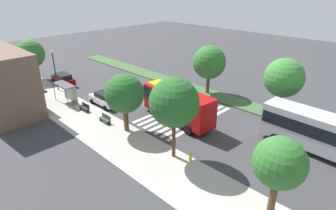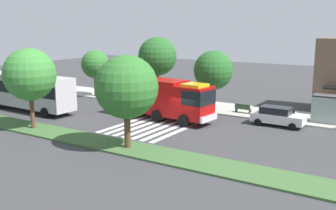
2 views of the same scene
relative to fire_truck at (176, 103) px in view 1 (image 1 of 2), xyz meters
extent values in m
plane|color=#38383A|center=(2.47, -1.54, -2.11)|extent=(120.00, 120.00, 0.00)
cube|color=#ADA89E|center=(2.47, 7.24, -2.04)|extent=(60.00, 5.49, 0.14)
cube|color=#3D6033|center=(2.47, -9.08, -2.04)|extent=(60.00, 3.00, 0.14)
cube|color=silver|center=(-2.48, -1.54, -2.11)|extent=(0.45, 10.86, 0.01)
cube|color=silver|center=(-1.58, -1.54, -2.11)|extent=(0.45, 10.86, 0.01)
cube|color=silver|center=(-0.68, -1.54, -2.11)|extent=(0.45, 10.86, 0.01)
cube|color=silver|center=(0.22, -1.54, -2.11)|extent=(0.45, 10.86, 0.01)
cube|color=silver|center=(1.12, -1.54, -2.11)|extent=(0.45, 10.86, 0.01)
cube|color=silver|center=(2.02, -1.54, -2.11)|extent=(0.45, 10.86, 0.01)
cube|color=silver|center=(2.92, -1.54, -2.11)|extent=(0.45, 10.86, 0.01)
cube|color=#A50C0C|center=(2.97, -0.28, -0.11)|extent=(2.99, 2.72, 2.90)
cube|color=#A50C0C|center=(-1.64, 0.15, 0.04)|extent=(6.68, 3.06, 3.19)
cube|color=black|center=(3.38, -0.31, 0.47)|extent=(2.22, 2.67, 1.28)
cube|color=silver|center=(4.45, -0.41, -1.31)|extent=(0.47, 2.48, 0.50)
cube|color=yellow|center=(2.97, -0.28, 1.46)|extent=(2.09, 1.90, 0.24)
cylinder|color=black|center=(2.81, 0.98, -1.56)|extent=(1.12, 0.40, 1.10)
cylinder|color=black|center=(2.58, -1.48, -1.56)|extent=(1.12, 0.40, 1.10)
cylinder|color=black|center=(-3.13, 1.53, -1.56)|extent=(1.12, 0.40, 1.10)
cylinder|color=black|center=(-3.36, -0.93, -1.56)|extent=(1.12, 0.40, 1.10)
cylinder|color=black|center=(-0.23, 1.26, -1.56)|extent=(1.12, 0.40, 1.10)
cylinder|color=black|center=(-0.46, -1.20, -1.56)|extent=(1.12, 0.40, 1.10)
cube|color=silver|center=(9.37, 3.29, -1.41)|extent=(4.55, 1.77, 0.76)
cube|color=black|center=(9.14, 3.29, -0.73)|extent=(2.55, 1.55, 0.62)
cylinder|color=black|center=(10.86, 4.18, -1.79)|extent=(0.64, 0.22, 0.64)
cylinder|color=black|center=(10.87, 2.43, -1.79)|extent=(0.64, 0.22, 0.64)
cylinder|color=black|center=(7.86, 4.16, -1.79)|extent=(0.64, 0.22, 0.64)
cylinder|color=black|center=(7.87, 2.41, -1.79)|extent=(0.64, 0.22, 0.64)
cube|color=#720505|center=(20.44, 3.29, -1.38)|extent=(4.88, 2.07, 0.81)
cube|color=black|center=(20.20, 3.31, -0.68)|extent=(2.76, 1.74, 0.61)
cylinder|color=black|center=(22.07, 4.13, -1.79)|extent=(0.65, 0.25, 0.64)
cylinder|color=black|center=(21.98, 2.30, -1.79)|extent=(0.65, 0.25, 0.64)
cylinder|color=black|center=(18.90, 4.29, -1.79)|extent=(0.65, 0.25, 0.64)
cylinder|color=black|center=(18.81, 2.46, -1.79)|extent=(0.65, 0.25, 0.64)
cube|color=#B2B2B7|center=(-14.21, -4.26, -0.01)|extent=(11.42, 2.91, 3.20)
cube|color=black|center=(-14.21, -4.26, 0.37)|extent=(11.20, 2.95, 1.15)
cylinder|color=black|center=(-10.28, -5.66, -1.61)|extent=(1.01, 0.33, 1.00)
cylinder|color=black|center=(-10.20, -3.11, -1.61)|extent=(1.01, 0.33, 1.00)
cube|color=#4C4C51|center=(13.31, 6.41, 0.43)|extent=(3.50, 1.40, 0.12)
cube|color=#8C9E99|center=(13.31, 5.75, -0.77)|extent=(3.50, 0.08, 2.40)
cylinder|color=#333338|center=(11.61, 7.06, -0.77)|extent=(0.08, 0.08, 2.40)
cylinder|color=#333338|center=(15.01, 7.06, -0.77)|extent=(0.08, 0.08, 2.40)
cube|color=black|center=(9.31, 6.14, -1.56)|extent=(1.60, 0.50, 0.08)
cube|color=black|center=(9.31, 5.92, -1.30)|extent=(1.60, 0.06, 0.45)
cube|color=black|center=(8.59, 6.14, -1.79)|extent=(0.08, 0.45, 0.37)
cube|color=black|center=(10.03, 6.14, -1.79)|extent=(0.08, 0.45, 0.37)
cube|color=#2D472D|center=(4.97, 6.14, -1.56)|extent=(1.60, 0.50, 0.08)
cube|color=#2D472D|center=(4.97, 5.92, -1.30)|extent=(1.60, 0.06, 0.45)
cube|color=black|center=(4.25, 6.14, -1.79)|extent=(0.08, 0.45, 0.37)
cube|color=black|center=(5.69, 6.14, -1.79)|extent=(0.08, 0.45, 0.37)
cylinder|color=#2D2D30|center=(18.47, 5.09, 0.70)|extent=(0.16, 0.16, 5.35)
sphere|color=white|center=(18.47, 5.09, 3.55)|extent=(0.36, 0.36, 0.36)
cube|color=brown|center=(16.03, 12.70, 1.61)|extent=(10.87, 5.43, 7.45)
cube|color=black|center=(16.03, 9.58, 0.69)|extent=(8.69, 0.80, 0.16)
cylinder|color=#513823|center=(-13.96, 5.49, -0.63)|extent=(0.49, 0.49, 2.67)
sphere|color=#2D6B28|center=(-13.96, 5.49, 1.89)|extent=(3.41, 3.41, 3.41)
cylinder|color=#47301E|center=(-4.87, 5.49, -0.10)|extent=(0.32, 0.32, 3.74)
sphere|color=#235B23|center=(-4.87, 5.49, 3.24)|extent=(4.20, 4.20, 4.20)
cylinder|color=#513823|center=(1.90, 5.49, -0.61)|extent=(0.50, 0.50, 2.72)
sphere|color=#235B23|center=(1.90, 5.49, 2.13)|extent=(3.95, 3.95, 3.95)
cylinder|color=#47301E|center=(25.82, 5.49, -0.70)|extent=(0.43, 0.43, 2.53)
sphere|color=#2D6B28|center=(25.82, 5.49, 2.10)|extent=(4.39, 4.39, 4.39)
cylinder|color=#513823|center=(-7.79, -9.08, -0.45)|extent=(0.36, 0.36, 3.03)
sphere|color=#387F33|center=(-7.79, -9.08, 2.59)|extent=(4.36, 4.36, 4.36)
cylinder|color=#513823|center=(2.39, -9.08, -0.57)|extent=(0.46, 0.46, 2.80)
sphere|color=#2D6B28|center=(2.39, -9.08, 2.39)|extent=(4.47, 4.47, 4.47)
cylinder|color=gold|center=(-6.39, 4.99, -1.62)|extent=(0.28, 0.28, 0.70)
camera|label=1|loc=(-18.98, 20.56, 12.20)|focal=29.49mm
camera|label=2|loc=(19.72, -30.81, 6.68)|focal=43.03mm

